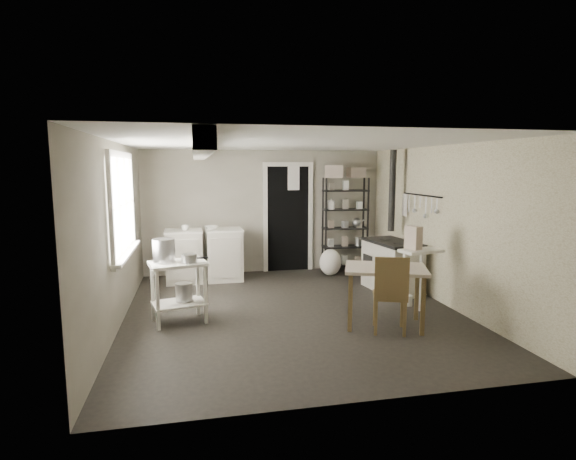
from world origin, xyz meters
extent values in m
plane|color=black|center=(0.00, 0.00, 0.00)|extent=(5.00, 5.00, 0.00)
plane|color=white|center=(0.00, 0.00, 2.30)|extent=(5.00, 5.00, 0.00)
cube|color=#9F9988|center=(0.00, 2.50, 1.15)|extent=(4.50, 0.02, 2.30)
cube|color=#9F9988|center=(0.00, -2.50, 1.15)|extent=(4.50, 0.02, 2.30)
cube|color=#9F9988|center=(-2.25, 0.00, 1.15)|extent=(0.02, 5.00, 2.30)
cube|color=#9F9988|center=(2.25, 0.00, 1.15)|extent=(0.02, 5.00, 2.30)
cylinder|color=#B6B6B9|center=(-1.69, -0.10, 0.94)|extent=(0.36, 0.36, 0.30)
cylinder|color=#B6B6B9|center=(-1.38, -0.22, 0.85)|extent=(0.24, 0.24, 0.11)
cylinder|color=#B6B6B9|center=(-1.45, -0.09, 0.39)|extent=(0.28, 0.28, 0.24)
imported|color=white|center=(-1.02, 1.99, 0.96)|extent=(0.40, 0.40, 0.08)
imported|color=white|center=(-1.46, 1.92, 0.97)|extent=(0.15, 0.15, 0.10)
imported|color=white|center=(1.21, 2.17, 1.38)|extent=(0.12, 0.12, 0.21)
cube|color=beige|center=(1.26, 2.17, 2.01)|extent=(0.41, 0.38, 0.23)
cube|color=beige|center=(1.72, 2.26, 1.99)|extent=(0.30, 0.28, 0.19)
cube|color=beige|center=(1.63, -0.31, 1.01)|extent=(0.19, 0.25, 0.32)
imported|color=white|center=(1.25, -0.85, 0.81)|extent=(0.14, 0.14, 0.10)
ellipsoid|color=white|center=(1.13, 1.90, 0.24)|extent=(0.49, 0.44, 0.49)
cylinder|color=white|center=(1.70, -0.09, 0.07)|extent=(0.12, 0.12, 0.15)
camera|label=1|loc=(-1.28, -5.88, 1.98)|focal=28.00mm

